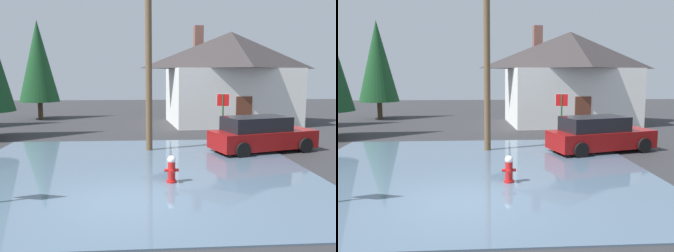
# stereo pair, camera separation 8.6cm
# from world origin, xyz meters

# --- Properties ---
(ground_plane) EXTENTS (80.00, 80.00, 0.10)m
(ground_plane) POSITION_xyz_m (0.00, 0.00, -0.05)
(ground_plane) COLOR #2D2D30
(flood_puddle) EXTENTS (11.92, 11.54, 0.04)m
(flood_puddle) POSITION_xyz_m (0.10, 3.07, 0.02)
(flood_puddle) COLOR #4C6075
(flood_puddle) RESTS_ON ground
(lane_stop_bar) EXTENTS (3.25, 0.35, 0.01)m
(lane_stop_bar) POSITION_xyz_m (0.85, -2.10, 0.00)
(lane_stop_bar) COLOR silver
(lane_stop_bar) RESTS_ON ground
(fire_hydrant) EXTENTS (0.43, 0.37, 0.87)m
(fire_hydrant) POSITION_xyz_m (1.25, 1.57, 0.43)
(fire_hydrant) COLOR red
(fire_hydrant) RESTS_ON ground
(utility_pole) EXTENTS (1.60, 0.28, 9.37)m
(utility_pole) POSITION_xyz_m (0.69, 6.50, 4.87)
(utility_pole) COLOR brown
(utility_pole) RESTS_ON ground
(stop_sign_far) EXTENTS (0.63, 0.19, 2.33)m
(stop_sign_far) POSITION_xyz_m (4.56, 9.40, 1.64)
(stop_sign_far) COLOR #1E4C28
(stop_sign_far) RESTS_ON ground
(house) EXTENTS (9.04, 6.68, 6.62)m
(house) POSITION_xyz_m (6.37, 15.37, 3.19)
(house) COLOR silver
(house) RESTS_ON ground
(parked_car) EXTENTS (4.81, 2.93, 1.53)m
(parked_car) POSITION_xyz_m (5.48, 6.02, 0.73)
(parked_car) COLOR maroon
(parked_car) RESTS_ON ground
(pine_tree_short_left) EXTENTS (2.91, 2.91, 7.29)m
(pine_tree_short_left) POSITION_xyz_m (-7.22, 18.88, 4.29)
(pine_tree_short_left) COLOR #4C3823
(pine_tree_short_left) RESTS_ON ground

